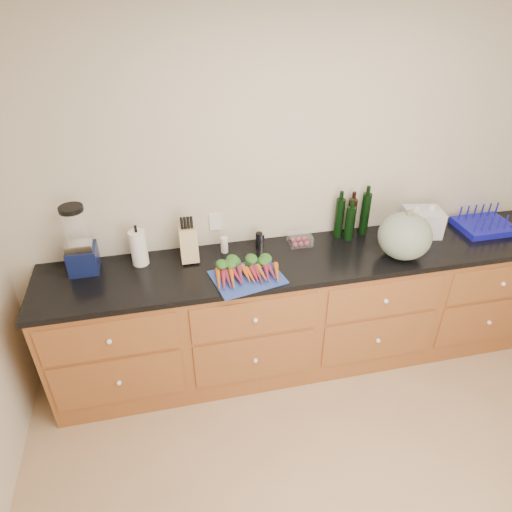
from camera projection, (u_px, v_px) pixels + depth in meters
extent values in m
cube|color=beige|center=(298.00, 189.00, 3.19)|extent=(4.10, 0.05, 2.60)
cube|color=brown|center=(305.00, 311.00, 3.39)|extent=(3.60, 0.60, 0.90)
cube|color=brown|center=(109.00, 340.00, 2.75)|extent=(0.82, 0.01, 0.28)
sphere|color=white|center=(109.00, 342.00, 2.74)|extent=(0.03, 0.03, 0.03)
cube|color=brown|center=(119.00, 381.00, 2.94)|extent=(0.82, 0.01, 0.38)
sphere|color=white|center=(119.00, 383.00, 2.93)|extent=(0.03, 0.03, 0.03)
cube|color=brown|center=(255.00, 319.00, 2.91)|extent=(0.82, 0.01, 0.28)
sphere|color=white|center=(255.00, 320.00, 2.90)|extent=(0.03, 0.03, 0.03)
cube|color=brown|center=(255.00, 359.00, 3.11)|extent=(0.82, 0.01, 0.38)
sphere|color=white|center=(255.00, 361.00, 3.09)|extent=(0.03, 0.03, 0.03)
cube|color=brown|center=(385.00, 300.00, 3.07)|extent=(0.82, 0.01, 0.28)
sphere|color=white|center=(386.00, 301.00, 3.06)|extent=(0.03, 0.03, 0.03)
cube|color=brown|center=(377.00, 339.00, 3.27)|extent=(0.82, 0.01, 0.38)
sphere|color=white|center=(378.00, 341.00, 3.26)|extent=(0.03, 0.03, 0.03)
cube|color=brown|center=(502.00, 283.00, 3.24)|extent=(0.82, 0.01, 0.28)
sphere|color=white|center=(503.00, 284.00, 3.22)|extent=(0.03, 0.03, 0.03)
cube|color=brown|center=(488.00, 321.00, 3.43)|extent=(0.82, 0.01, 0.38)
sphere|color=white|center=(489.00, 323.00, 3.42)|extent=(0.03, 0.03, 0.03)
cube|color=black|center=(309.00, 259.00, 3.13)|extent=(3.64, 0.62, 0.04)
cube|color=#243B94|center=(247.00, 277.00, 2.91)|extent=(0.49, 0.41, 0.01)
cone|color=#C45817|center=(219.00, 279.00, 2.84)|extent=(0.04, 0.18, 0.04)
cone|color=maroon|center=(224.00, 279.00, 2.85)|extent=(0.04, 0.18, 0.04)
cone|color=maroon|center=(228.00, 278.00, 2.85)|extent=(0.04, 0.18, 0.04)
cone|color=#C45817|center=(233.00, 278.00, 2.86)|extent=(0.04, 0.18, 0.04)
cone|color=maroon|center=(237.00, 277.00, 2.86)|extent=(0.04, 0.18, 0.04)
cone|color=maroon|center=(241.00, 277.00, 2.87)|extent=(0.04, 0.18, 0.04)
cone|color=#C45817|center=(246.00, 276.00, 2.87)|extent=(0.04, 0.18, 0.04)
ellipsoid|color=#25501A|center=(229.00, 265.00, 2.96)|extent=(0.18, 0.11, 0.05)
cone|color=#C45817|center=(250.00, 276.00, 2.88)|extent=(0.04, 0.18, 0.04)
cone|color=maroon|center=(254.00, 275.00, 2.88)|extent=(0.04, 0.18, 0.04)
cone|color=maroon|center=(259.00, 274.00, 2.89)|extent=(0.04, 0.18, 0.04)
cone|color=#C45817|center=(263.00, 274.00, 2.89)|extent=(0.04, 0.18, 0.04)
cone|color=maroon|center=(267.00, 273.00, 2.90)|extent=(0.04, 0.18, 0.04)
cone|color=maroon|center=(272.00, 273.00, 2.91)|extent=(0.04, 0.18, 0.04)
cone|color=#C45817|center=(276.00, 272.00, 2.91)|extent=(0.04, 0.18, 0.04)
ellipsoid|color=#25501A|center=(258.00, 261.00, 3.00)|extent=(0.18, 0.11, 0.05)
ellipsoid|color=slate|center=(405.00, 236.00, 3.04)|extent=(0.35, 0.35, 0.32)
cube|color=#0E1541|center=(83.00, 259.00, 2.94)|extent=(0.18, 0.18, 0.17)
cube|color=silver|center=(79.00, 247.00, 2.85)|extent=(0.16, 0.11, 0.05)
cylinder|color=white|center=(76.00, 228.00, 2.82)|extent=(0.14, 0.14, 0.24)
cylinder|color=black|center=(71.00, 209.00, 2.74)|extent=(0.15, 0.15, 0.03)
cylinder|color=white|center=(139.00, 248.00, 2.98)|extent=(0.11, 0.11, 0.24)
cube|color=tan|center=(189.00, 245.00, 3.03)|extent=(0.12, 0.12, 0.23)
cylinder|color=silver|center=(224.00, 245.00, 3.14)|extent=(0.05, 0.05, 0.11)
cylinder|color=black|center=(259.00, 240.00, 3.18)|extent=(0.05, 0.05, 0.12)
cylinder|color=white|center=(261.00, 241.00, 3.19)|extent=(0.05, 0.05, 0.11)
cube|color=white|center=(300.00, 239.00, 3.24)|extent=(0.16, 0.13, 0.07)
cylinder|color=black|center=(339.00, 218.00, 3.28)|extent=(0.07, 0.07, 0.30)
cylinder|color=black|center=(351.00, 217.00, 3.31)|extent=(0.07, 0.07, 0.28)
cylinder|color=black|center=(365.00, 214.00, 3.31)|extent=(0.07, 0.07, 0.32)
cylinder|color=black|center=(350.00, 223.00, 3.25)|extent=(0.07, 0.07, 0.26)
cube|color=#1213A2|center=(484.00, 226.00, 3.43)|extent=(0.39, 0.31, 0.05)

